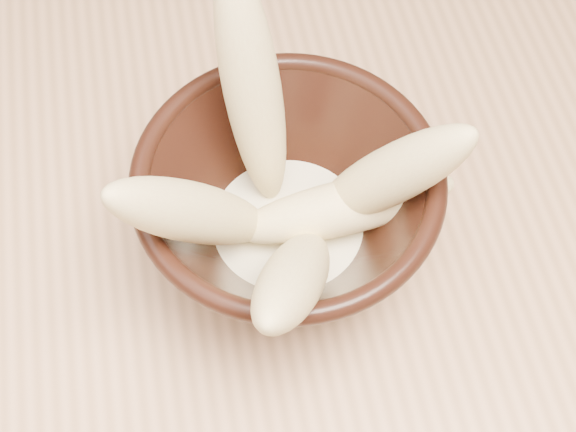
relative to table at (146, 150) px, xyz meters
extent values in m
plane|color=#A4814D|center=(0.00, 0.00, -0.67)|extent=(4.00, 4.00, 0.00)
cube|color=tan|center=(0.00, 0.00, 0.06)|extent=(1.20, 0.80, 0.04)
cylinder|color=tan|center=(0.54, 0.34, -0.32)|extent=(0.05, 0.05, 0.71)
cylinder|color=black|center=(0.09, -0.16, 0.08)|extent=(0.08, 0.08, 0.01)
cylinder|color=black|center=(0.09, -0.16, 0.10)|extent=(0.08, 0.08, 0.01)
torus|color=black|center=(0.09, -0.16, 0.17)|extent=(0.18, 0.18, 0.01)
cylinder|color=#F7EFC6|center=(0.09, -0.16, 0.11)|extent=(0.10, 0.10, 0.01)
ellipsoid|color=#E5C887|center=(0.08, -0.11, 0.20)|extent=(0.05, 0.09, 0.17)
ellipsoid|color=#E5C887|center=(0.04, -0.18, 0.18)|extent=(0.12, 0.08, 0.15)
ellipsoid|color=#E5C887|center=(0.15, -0.17, 0.17)|extent=(0.11, 0.08, 0.14)
ellipsoid|color=#E5C887|center=(0.13, -0.17, 0.14)|extent=(0.14, 0.04, 0.05)
ellipsoid|color=#E5C887|center=(0.08, -0.22, 0.17)|extent=(0.09, 0.13, 0.14)
camera|label=1|loc=(0.04, -0.40, 0.56)|focal=50.00mm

